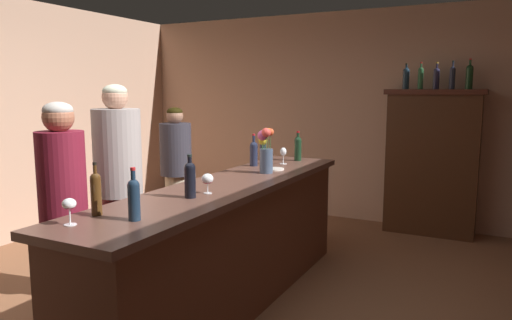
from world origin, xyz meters
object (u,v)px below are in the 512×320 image
object	(u,v)px
display_bottle_midright	(452,77)
wine_bottle_merlot	(190,178)
wine_bottle_riesling	(254,152)
display_bottle_left	(406,77)
wine_bottle_chardonnay	(298,147)
patron_in_navy	(176,169)
wine_glass_rear	(207,180)
display_bottle_right	(469,76)
display_bottle_center	(436,77)
display_cabinet	(432,160)
patron_tall	(64,208)
wine_bottle_rose	(96,192)
wine_glass_mid	(69,205)
flower_arrangement	(266,150)
patron_redhead	(119,186)
wine_bottle_pinot	(263,150)
cheese_plate	(274,169)
wine_glass_front	(283,153)
display_bottle_midleft	(421,77)
wine_bottle_malbec	(134,197)
bar_counter	(228,245)

from	to	relation	value
display_bottle_midright	wine_bottle_merlot	bearing A→B (deg)	-111.36
wine_bottle_riesling	display_bottle_left	xyz separation A→B (m)	(1.02, 1.90, 0.72)
wine_bottle_chardonnay	patron_in_navy	size ratio (longest dim) A/B	0.20
wine_glass_rear	display_bottle_right	bearing A→B (deg)	65.35
wine_bottle_merlot	display_bottle_center	world-z (taller)	display_bottle_center
display_cabinet	wine_bottle_riesling	size ratio (longest dim) A/B	5.58
patron_tall	wine_bottle_rose	bearing A→B (deg)	-68.75
display_bottle_left	patron_in_navy	bearing A→B (deg)	-142.85
wine_glass_mid	flower_arrangement	world-z (taller)	flower_arrangement
patron_redhead	wine_bottle_pinot	bearing A→B (deg)	26.09
cheese_plate	wine_bottle_pinot	bearing A→B (deg)	132.06
patron_tall	patron_redhead	distance (m)	0.57
wine_bottle_chardonnay	wine_glass_front	xyz separation A→B (m)	(-0.04, -0.27, -0.02)
flower_arrangement	wine_bottle_riesling	bearing A→B (deg)	131.91
display_bottle_midleft	cheese_plate	bearing A→B (deg)	-114.77
wine_bottle_chardonnay	patron_in_navy	xyz separation A→B (m)	(-1.35, -0.23, -0.30)
wine_bottle_riesling	display_bottle_midleft	xyz separation A→B (m)	(1.19, 1.90, 0.73)
wine_bottle_riesling	wine_bottle_chardonnay	xyz separation A→B (m)	(0.24, 0.51, 0.01)
flower_arrangement	display_bottle_left	size ratio (longest dim) A/B	1.32
wine_glass_rear	display_bottle_midleft	bearing A→B (deg)	73.65
flower_arrangement	patron_tall	xyz separation A→B (m)	(-0.80, -1.45, -0.28)
display_bottle_right	patron_redhead	size ratio (longest dim) A/B	0.19
display_bottle_midright	wine_bottle_malbec	bearing A→B (deg)	-107.61
display_cabinet	patron_in_navy	bearing A→B (deg)	-146.77
wine_bottle_chardonnay	wine_glass_mid	bearing A→B (deg)	-93.95
wine_glass_front	flower_arrangement	xyz separation A→B (m)	(0.08, -0.54, 0.09)
wine_bottle_pinot	wine_glass_mid	distance (m)	2.38
display_bottle_left	display_bottle_right	size ratio (longest dim) A/B	0.89
wine_glass_front	patron_tall	size ratio (longest dim) A/B	0.10
wine_bottle_chardonnay	display_bottle_left	size ratio (longest dim) A/B	1.00
bar_counter	flower_arrangement	bearing A→B (deg)	84.08
wine_bottle_merlot	display_bottle_midleft	xyz separation A→B (m)	(0.94, 3.28, 0.72)
wine_bottle_chardonnay	wine_glass_mid	xyz separation A→B (m)	(-0.19, -2.72, -0.03)
wine_glass_front	display_bottle_midleft	xyz separation A→B (m)	(0.99, 1.66, 0.74)
wine_bottle_chardonnay	display_bottle_midright	bearing A→B (deg)	47.19
bar_counter	display_cabinet	world-z (taller)	display_cabinet
wine_bottle_merlot	wine_bottle_riesling	bearing A→B (deg)	99.99
wine_glass_mid	cheese_plate	xyz separation A→B (m)	(0.21, 2.11, -0.10)
cheese_plate	wine_glass_front	bearing A→B (deg)	100.52
display_bottle_center	display_bottle_midright	size ratio (longest dim) A/B	0.96
patron_redhead	wine_bottle_malbec	bearing A→B (deg)	-83.55
display_bottle_right	display_bottle_center	bearing A→B (deg)	-180.00
flower_arrangement	bar_counter	bearing A→B (deg)	-95.92
display_bottle_center	flower_arrangement	bearing A→B (deg)	-116.20
wine_bottle_rose	wine_glass_front	distance (m)	2.24
bar_counter	flower_arrangement	xyz separation A→B (m)	(0.06, 0.55, 0.69)
wine_bottle_malbec	display_bottle_center	distance (m)	4.09
wine_bottle_pinot	flower_arrangement	world-z (taller)	flower_arrangement
bar_counter	display_bottle_center	size ratio (longest dim) A/B	10.37
patron_in_navy	wine_bottle_pinot	bearing A→B (deg)	52.41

